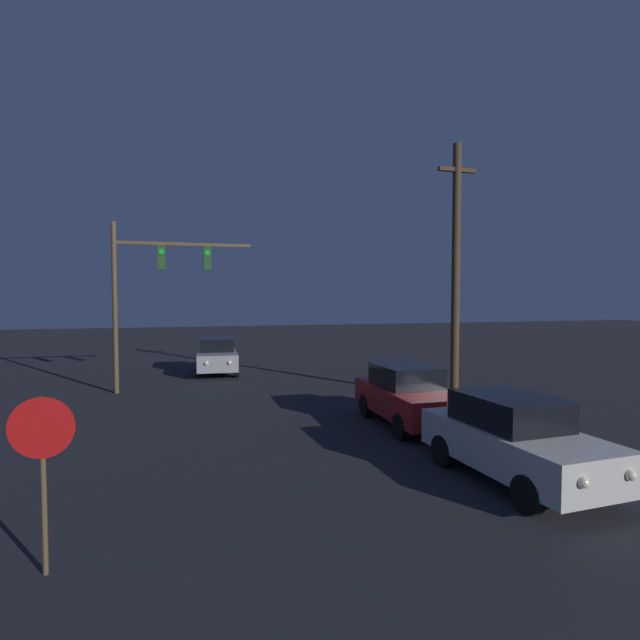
{
  "coord_description": "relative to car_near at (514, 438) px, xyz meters",
  "views": [
    {
      "loc": [
        -3.82,
        0.52,
        3.48
      ],
      "look_at": [
        0.0,
        14.05,
        2.83
      ],
      "focal_mm": 28.0,
      "sensor_mm": 36.0,
      "label": 1
    }
  ],
  "objects": [
    {
      "name": "stop_sign",
      "position": [
        -7.7,
        -1.13,
        0.77
      ],
      "size": [
        0.77,
        0.07,
        2.25
      ],
      "color": "brown",
      "rests_on": "ground_plane"
    },
    {
      "name": "utility_pole",
      "position": [
        2.95,
        7.05,
        3.61
      ],
      "size": [
        1.36,
        0.28,
        8.58
      ],
      "color": "#4C3823",
      "rests_on": "ground_plane"
    },
    {
      "name": "traffic_signal_mast",
      "position": [
        -7.01,
        11.25,
        3.3
      ],
      "size": [
        4.97,
        0.3,
        6.16
      ],
      "color": "brown",
      "rests_on": "ground_plane"
    },
    {
      "name": "car_mid",
      "position": [
        -0.09,
        4.35,
        0.0
      ],
      "size": [
        1.78,
        4.02,
        1.61
      ],
      "rotation": [
        0.0,
        0.0,
        3.13
      ],
      "color": "#B21E1E",
      "rests_on": "ground_plane"
    },
    {
      "name": "car_near",
      "position": [
        0.0,
        0.0,
        0.0
      ],
      "size": [
        1.94,
        4.08,
        1.61
      ],
      "rotation": [
        0.0,
        0.0,
        3.2
      ],
      "color": "beige",
      "rests_on": "ground_plane"
    },
    {
      "name": "car_far",
      "position": [
        -4.45,
        14.93,
        0.0
      ],
      "size": [
        1.91,
        4.07,
        1.61
      ],
      "rotation": [
        0.0,
        0.0,
        3.09
      ],
      "color": "#99999E",
      "rests_on": "ground_plane"
    }
  ]
}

